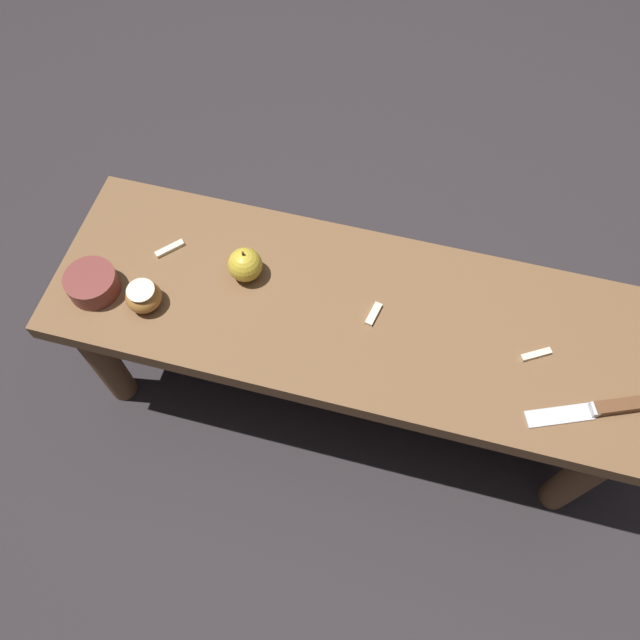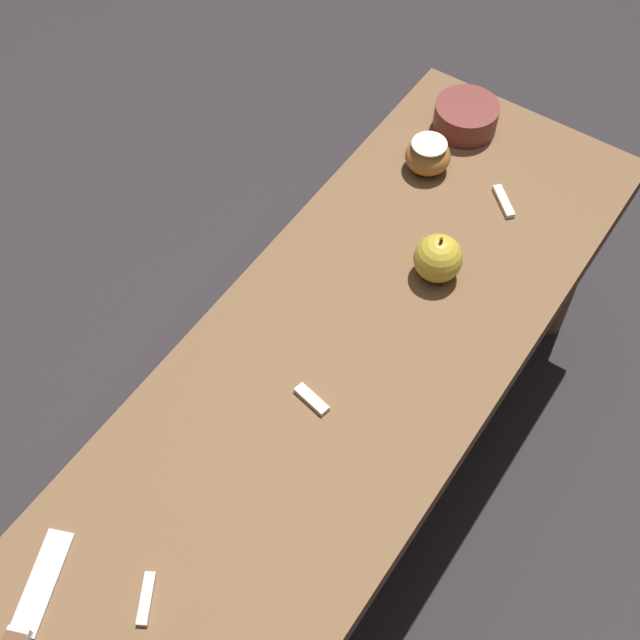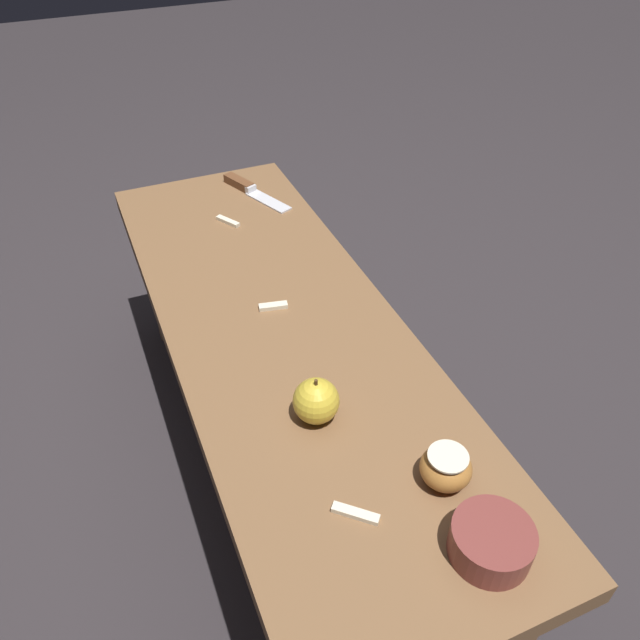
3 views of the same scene
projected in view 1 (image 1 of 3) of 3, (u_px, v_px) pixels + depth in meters
The scene contains 9 objects.
ground_plane at pixel (343, 390), 1.59m from camera, with size 8.00×8.00×0.00m, color #2D282B.
wooden_bench at pixel (348, 326), 1.29m from camera, with size 1.20×0.40×0.42m.
knife at pixel (600, 409), 1.12m from camera, with size 0.20×0.11×0.02m.
apple_whole at pixel (245, 265), 1.23m from camera, with size 0.07×0.07×0.08m.
apple_cut at pixel (144, 297), 1.21m from camera, with size 0.07×0.07×0.05m.
apple_slice_near_knife at pixel (536, 354), 1.17m from camera, with size 0.06×0.04×0.01m.
apple_slice_center at pixel (374, 313), 1.22m from camera, with size 0.03×0.05×0.01m.
apple_slice_near_bowl at pixel (170, 249), 1.29m from camera, with size 0.05×0.06×0.01m.
bowl at pixel (92, 283), 1.23m from camera, with size 0.10×0.10×0.05m.
Camera 1 is at (-0.10, 0.60, 1.48)m, focal length 35.00 mm.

